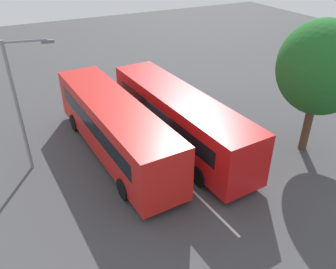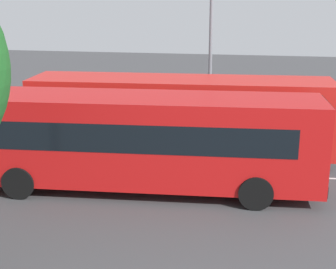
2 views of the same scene
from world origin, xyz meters
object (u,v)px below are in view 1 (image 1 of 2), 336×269
(bus_far_left, at_px, (179,117))
(pedestrian, at_px, (77,96))
(depot_tree, at_px, (321,68))
(bus_center_left, at_px, (114,125))
(street_lamp, at_px, (21,99))

(bus_far_left, relative_size, pedestrian, 6.66)
(depot_tree, bearing_deg, pedestrian, 43.01)
(bus_far_left, distance_m, bus_center_left, 3.59)
(bus_center_left, height_order, depot_tree, depot_tree)
(pedestrian, bearing_deg, depot_tree, 75.82)
(pedestrian, bearing_deg, bus_far_left, 62.22)
(bus_center_left, distance_m, depot_tree, 10.86)
(bus_far_left, distance_m, pedestrian, 8.13)
(bus_center_left, relative_size, depot_tree, 1.62)
(bus_far_left, xyz_separation_m, depot_tree, (-3.61, -5.97, 3.00))
(bus_far_left, xyz_separation_m, pedestrian, (7.05, 3.98, -0.69))
(bus_center_left, distance_m, pedestrian, 6.36)
(pedestrian, xyz_separation_m, depot_tree, (-10.66, -9.95, 3.69))
(bus_center_left, bearing_deg, street_lamp, 78.10)
(bus_far_left, bearing_deg, pedestrian, 25.70)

